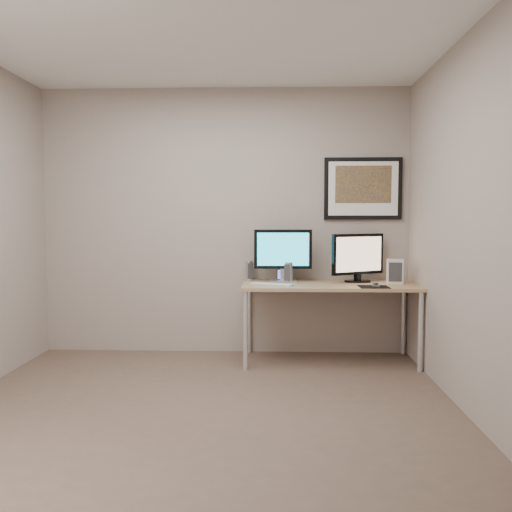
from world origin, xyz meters
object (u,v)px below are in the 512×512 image
at_px(desk, 329,291).
at_px(monitor_tv, 358,256).
at_px(speaker_left, 249,271).
at_px(phone_dock, 280,275).
at_px(keyboard, 271,284).
at_px(speaker_right, 289,272).
at_px(fan_unit, 395,271).
at_px(monitor_large, 283,253).
at_px(framed_art, 363,188).

height_order(desk, monitor_tv, monitor_tv).
relative_size(monitor_tv, speaker_left, 2.82).
bearing_deg(desk, phone_dock, 164.91).
xyz_separation_m(phone_dock, keyboard, (-0.09, -0.24, -0.06)).
relative_size(monitor_tv, speaker_right, 2.74).
height_order(desk, fan_unit, fan_unit).
distance_m(monitor_large, monitor_tv, 0.70).
bearing_deg(monitor_large, monitor_tv, -0.24).
distance_m(monitor_tv, speaker_right, 0.67).
height_order(speaker_right, fan_unit, fan_unit).
xyz_separation_m(desk, monitor_large, (-0.43, 0.12, 0.34)).
relative_size(monitor_tv, fan_unit, 2.31).
distance_m(monitor_tv, speaker_left, 1.05).
bearing_deg(monitor_tv, desk, 172.08).
height_order(desk, phone_dock, phone_dock).
distance_m(monitor_large, fan_unit, 1.05).
bearing_deg(desk, fan_unit, 3.14).
distance_m(framed_art, keyboard, 1.33).
bearing_deg(desk, monitor_tv, 22.57).
bearing_deg(phone_dock, monitor_tv, -2.60).
xyz_separation_m(speaker_right, phone_dock, (-0.08, 0.05, -0.03)).
bearing_deg(monitor_large, speaker_right, -38.46).
distance_m(framed_art, monitor_tv, 0.69).
bearing_deg(framed_art, speaker_right, -160.56).
relative_size(desk, keyboard, 3.85).
relative_size(speaker_left, phone_dock, 1.43).
distance_m(framed_art, speaker_right, 1.11).
bearing_deg(monitor_large, keyboard, -114.59).
bearing_deg(fan_unit, framed_art, 139.34).
bearing_deg(speaker_left, framed_art, -17.47).
height_order(framed_art, fan_unit, framed_art).
bearing_deg(monitor_large, fan_unit, -4.64).
xyz_separation_m(framed_art, monitor_tv, (-0.07, -0.22, -0.65)).
xyz_separation_m(phone_dock, fan_unit, (1.06, -0.09, 0.05)).
xyz_separation_m(speaker_left, fan_unit, (1.36, -0.23, 0.02)).
bearing_deg(keyboard, monitor_large, 87.90).
relative_size(speaker_right, fan_unit, 0.85).
distance_m(speaker_left, speaker_right, 0.42).
xyz_separation_m(desk, monitor_tv, (0.28, 0.12, 0.31)).
distance_m(desk, framed_art, 1.07).
bearing_deg(speaker_right, fan_unit, 20.83).
relative_size(desk, monitor_tv, 3.08).
relative_size(speaker_right, phone_dock, 1.48).
bearing_deg(speaker_right, desk, 11.78).
height_order(monitor_large, fan_unit, monitor_large).
height_order(desk, monitor_large, monitor_large).
distance_m(framed_art, monitor_large, 1.01).
distance_m(framed_art, fan_unit, 0.87).
relative_size(monitor_large, phone_dock, 4.24).
bearing_deg(keyboard, phone_dock, 93.41).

